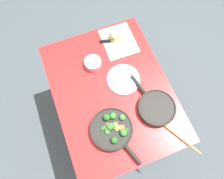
{
  "coord_description": "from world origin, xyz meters",
  "views": [
    {
      "loc": [
        0.46,
        -0.18,
        2.04
      ],
      "look_at": [
        0.0,
        0.0,
        0.75
      ],
      "focal_mm": 32.0,
      "sensor_mm": 36.0,
      "label": 1
    }
  ],
  "objects_px": {
    "prep_bowl_steel": "(93,63)",
    "skillet_broccoli": "(112,129)",
    "grater_knife": "(110,41)",
    "dinner_plate_stack": "(123,79)",
    "cheese_block": "(115,35)",
    "skillet_eggs": "(156,107)",
    "wooden_spoon": "(168,128)"
  },
  "relations": [
    {
      "from": "wooden_spoon",
      "to": "cheese_block",
      "type": "height_order",
      "value": "cheese_block"
    },
    {
      "from": "skillet_broccoli",
      "to": "wooden_spoon",
      "type": "distance_m",
      "value": 0.36
    },
    {
      "from": "dinner_plate_stack",
      "to": "grater_knife",
      "type": "bearing_deg",
      "value": 175.58
    },
    {
      "from": "dinner_plate_stack",
      "to": "wooden_spoon",
      "type": "bearing_deg",
      "value": 17.9
    },
    {
      "from": "grater_knife",
      "to": "dinner_plate_stack",
      "type": "bearing_deg",
      "value": -76.32
    },
    {
      "from": "wooden_spoon",
      "to": "dinner_plate_stack",
      "type": "xyz_separation_m",
      "value": [
        -0.43,
        -0.14,
        0.01
      ]
    },
    {
      "from": "dinner_plate_stack",
      "to": "skillet_broccoli",
      "type": "bearing_deg",
      "value": -33.93
    },
    {
      "from": "skillet_broccoli",
      "to": "dinner_plate_stack",
      "type": "bearing_deg",
      "value": 126.91
    },
    {
      "from": "cheese_block",
      "to": "dinner_plate_stack",
      "type": "xyz_separation_m",
      "value": [
        0.36,
        -0.08,
        -0.01
      ]
    },
    {
      "from": "skillet_eggs",
      "to": "wooden_spoon",
      "type": "xyz_separation_m",
      "value": [
        0.15,
        0.02,
        -0.02
      ]
    },
    {
      "from": "prep_bowl_steel",
      "to": "grater_knife",
      "type": "bearing_deg",
      "value": 126.98
    },
    {
      "from": "skillet_broccoli",
      "to": "skillet_eggs",
      "type": "xyz_separation_m",
      "value": [
        -0.03,
        0.33,
        -0.0
      ]
    },
    {
      "from": "grater_knife",
      "to": "prep_bowl_steel",
      "type": "relative_size",
      "value": 1.77
    },
    {
      "from": "skillet_eggs",
      "to": "wooden_spoon",
      "type": "relative_size",
      "value": 1.08
    },
    {
      "from": "skillet_eggs",
      "to": "dinner_plate_stack",
      "type": "xyz_separation_m",
      "value": [
        -0.28,
        -0.12,
        -0.01
      ]
    },
    {
      "from": "cheese_block",
      "to": "prep_bowl_steel",
      "type": "relative_size",
      "value": 0.74
    },
    {
      "from": "wooden_spoon",
      "to": "prep_bowl_steel",
      "type": "bearing_deg",
      "value": -2.66
    },
    {
      "from": "grater_knife",
      "to": "skillet_eggs",
      "type": "bearing_deg",
      "value": -62.95
    },
    {
      "from": "skillet_broccoli",
      "to": "prep_bowl_steel",
      "type": "height_order",
      "value": "skillet_broccoli"
    },
    {
      "from": "skillet_eggs",
      "to": "grater_knife",
      "type": "bearing_deg",
      "value": -4.23
    },
    {
      "from": "grater_knife",
      "to": "cheese_block",
      "type": "xyz_separation_m",
      "value": [
        -0.02,
        0.05,
        0.02
      ]
    },
    {
      "from": "skillet_eggs",
      "to": "dinner_plate_stack",
      "type": "relative_size",
      "value": 1.7
    },
    {
      "from": "skillet_eggs",
      "to": "wooden_spoon",
      "type": "distance_m",
      "value": 0.15
    },
    {
      "from": "dinner_plate_stack",
      "to": "cheese_block",
      "type": "bearing_deg",
      "value": 167.53
    },
    {
      "from": "skillet_eggs",
      "to": "dinner_plate_stack",
      "type": "height_order",
      "value": "skillet_eggs"
    },
    {
      "from": "cheese_block",
      "to": "grater_knife",
      "type": "bearing_deg",
      "value": -68.75
    },
    {
      "from": "wooden_spoon",
      "to": "dinner_plate_stack",
      "type": "relative_size",
      "value": 1.57
    },
    {
      "from": "skillet_eggs",
      "to": "dinner_plate_stack",
      "type": "bearing_deg",
      "value": 10.69
    },
    {
      "from": "prep_bowl_steel",
      "to": "skillet_broccoli",
      "type": "bearing_deg",
      "value": -4.93
    },
    {
      "from": "skillet_broccoli",
      "to": "grater_knife",
      "type": "height_order",
      "value": "skillet_broccoli"
    },
    {
      "from": "skillet_eggs",
      "to": "grater_knife",
      "type": "relative_size",
      "value": 1.87
    },
    {
      "from": "skillet_broccoli",
      "to": "cheese_block",
      "type": "relative_size",
      "value": 4.48
    }
  ]
}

